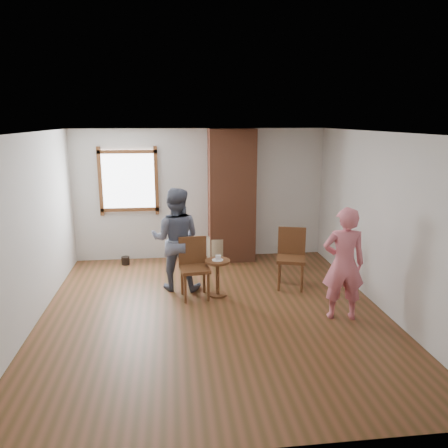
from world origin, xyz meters
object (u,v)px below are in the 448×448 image
at_px(man, 176,239).
at_px(stoneware_crock, 217,249).
at_px(side_table, 218,272).
at_px(dining_chair_right, 291,254).
at_px(person_pink, 344,264).
at_px(dining_chair_left, 194,264).

bearing_deg(man, stoneware_crock, -109.46).
bearing_deg(side_table, dining_chair_right, 12.71).
bearing_deg(stoneware_crock, side_table, -95.38).
bearing_deg(person_pink, side_table, -21.74).
distance_m(stoneware_crock, dining_chair_left, 1.81).
relative_size(side_table, person_pink, 0.37).
distance_m(dining_chair_right, man, 1.95).
bearing_deg(dining_chair_left, side_table, -12.68).
height_order(stoneware_crock, dining_chair_right, dining_chair_right).
height_order(dining_chair_left, dining_chair_right, dining_chair_right).
height_order(dining_chair_right, man, man).
distance_m(dining_chair_left, side_table, 0.40).
relative_size(side_table, man, 0.35).
bearing_deg(person_pink, dining_chair_right, -64.11).
bearing_deg(dining_chair_right, side_table, -151.18).
bearing_deg(dining_chair_left, stoneware_crock, 66.34).
xyz_separation_m(dining_chair_left, side_table, (0.37, -0.04, -0.13)).
bearing_deg(dining_chair_right, dining_chair_left, -155.43).
bearing_deg(dining_chair_right, man, -167.57).
xyz_separation_m(side_table, person_pink, (1.67, -1.00, 0.41)).
bearing_deg(dining_chair_right, person_pink, -57.33).
bearing_deg(stoneware_crock, dining_chair_left, -107.51).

